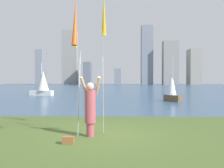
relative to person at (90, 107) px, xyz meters
name	(u,v)px	position (x,y,z in m)	size (l,w,h in m)	color
ground	(116,88)	(0.31, 51.22, -0.98)	(120.00, 138.00, 0.12)	#475B28
person	(90,107)	(0.00, 0.00, 0.00)	(0.69, 0.51, 1.87)	#B24C59
kite_flag_left	(75,24)	(-0.38, -0.43, 2.48)	(0.16, 1.17, 4.21)	#B2B2B7
kite_flag_right	(104,18)	(0.38, 0.68, 2.94)	(0.16, 0.86, 4.68)	#B2B2B7
bag	(68,140)	(-0.51, -0.89, -0.82)	(0.31, 0.17, 0.20)	brown
sailboat_1	(43,84)	(-7.98, 19.90, 0.46)	(2.79, 1.54, 3.87)	silver
sailboat_2	(42,82)	(-18.12, 50.30, 0.55)	(2.13, 2.54, 4.60)	silver
sailboat_4	(172,87)	(5.43, 12.57, 0.27)	(1.36, 1.60, 3.74)	brown
skyline_tower_0	(41,67)	(-33.98, 97.23, 6.83)	(3.18, 6.81, 15.50)	gray
skyline_tower_1	(70,58)	(-21.65, 101.81, 11.67)	(6.92, 5.18, 25.18)	gray
skyline_tower_2	(88,74)	(-12.69, 96.98, 4.05)	(3.35, 7.30, 9.93)	slate
skyline_tower_3	(118,77)	(0.73, 102.23, 2.79)	(3.12, 4.49, 7.42)	gray
skyline_tower_4	(147,55)	(14.27, 101.02, 12.61)	(5.22, 4.86, 27.06)	gray
skyline_tower_5	(170,63)	(24.17, 96.87, 8.72)	(6.72, 4.33, 19.28)	gray
skyline_tower_6	(194,67)	(34.67, 97.12, 6.93)	(4.88, 6.49, 15.69)	gray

